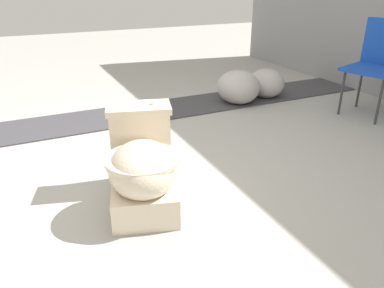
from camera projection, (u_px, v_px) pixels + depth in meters
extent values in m
plane|color=#A8A59E|center=(133.00, 177.00, 2.39)|extent=(14.00, 14.00, 0.00)
cube|color=#423F44|center=(148.00, 112.00, 3.52)|extent=(0.56, 8.00, 0.01)
cube|color=beige|center=(144.00, 188.00, 2.10)|extent=(0.67, 0.49, 0.17)
ellipsoid|color=beige|center=(143.00, 169.00, 1.94)|extent=(0.52, 0.47, 0.28)
cylinder|color=beige|center=(142.00, 159.00, 1.92)|extent=(0.48, 0.48, 0.03)
cube|color=beige|center=(140.00, 135.00, 2.20)|extent=(0.27, 0.38, 0.30)
cube|color=beige|center=(139.00, 108.00, 2.13)|extent=(0.30, 0.41, 0.04)
cylinder|color=silver|center=(152.00, 103.00, 2.13)|extent=(0.02, 0.02, 0.01)
cube|color=#1947B2|center=(374.00, 70.00, 3.29)|extent=(0.54, 0.54, 0.03)
cylinder|color=#38383D|center=(379.00, 102.00, 3.16)|extent=(0.02, 0.02, 0.40)
cylinder|color=#38383D|center=(342.00, 93.00, 3.39)|extent=(0.02, 0.02, 0.40)
cylinder|color=#38383D|center=(360.00, 87.00, 3.60)|extent=(0.02, 0.02, 0.40)
ellipsoid|color=#B7B2AD|center=(266.00, 83.00, 3.91)|extent=(0.44, 0.43, 0.30)
ellipsoid|color=#B7B2AD|center=(238.00, 87.00, 3.72)|extent=(0.46, 0.43, 0.33)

